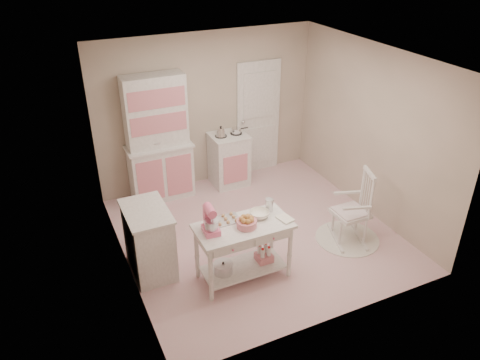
{
  "coord_description": "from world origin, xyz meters",
  "views": [
    {
      "loc": [
        -2.63,
        -5.08,
        4.03
      ],
      "look_at": [
        -0.4,
        -0.28,
        1.14
      ],
      "focal_mm": 35.0,
      "sensor_mm": 36.0,
      "label": 1
    }
  ],
  "objects_px": {
    "rocking_chair": "(351,207)",
    "bread_basket": "(247,224)",
    "work_table": "(243,251)",
    "hutch": "(158,139)",
    "stove": "(229,159)",
    "stand_mixer": "(211,221)",
    "base_cabinet": "(149,240)"
  },
  "relations": [
    {
      "from": "stove",
      "to": "base_cabinet",
      "type": "xyz_separation_m",
      "value": [
        -1.89,
        -1.75,
        0.0
      ]
    },
    {
      "from": "base_cabinet",
      "to": "rocking_chair",
      "type": "bearing_deg",
      "value": -11.0
    },
    {
      "from": "hutch",
      "to": "base_cabinet",
      "type": "xyz_separation_m",
      "value": [
        -0.69,
        -1.8,
        -0.58
      ]
    },
    {
      "from": "hutch",
      "to": "rocking_chair",
      "type": "relative_size",
      "value": 1.89
    },
    {
      "from": "rocking_chair",
      "to": "stand_mixer",
      "type": "xyz_separation_m",
      "value": [
        -2.15,
        -0.08,
        0.42
      ]
    },
    {
      "from": "rocking_chair",
      "to": "bread_basket",
      "type": "relative_size",
      "value": 4.4
    },
    {
      "from": "base_cabinet",
      "to": "work_table",
      "type": "distance_m",
      "value": 1.23
    },
    {
      "from": "work_table",
      "to": "base_cabinet",
      "type": "bearing_deg",
      "value": 148.29
    },
    {
      "from": "stove",
      "to": "base_cabinet",
      "type": "height_order",
      "value": "same"
    },
    {
      "from": "work_table",
      "to": "stand_mixer",
      "type": "height_order",
      "value": "stand_mixer"
    },
    {
      "from": "hutch",
      "to": "bread_basket",
      "type": "bearing_deg",
      "value": -81.55
    },
    {
      "from": "work_table",
      "to": "stand_mixer",
      "type": "distance_m",
      "value": 0.71
    },
    {
      "from": "rocking_chair",
      "to": "bread_basket",
      "type": "bearing_deg",
      "value": -156.79
    },
    {
      "from": "stove",
      "to": "bread_basket",
      "type": "height_order",
      "value": "stove"
    },
    {
      "from": "stove",
      "to": "rocking_chair",
      "type": "xyz_separation_m",
      "value": [
        0.88,
        -2.28,
        0.09
      ]
    },
    {
      "from": "bread_basket",
      "to": "base_cabinet",
      "type": "bearing_deg",
      "value": 146.84
    },
    {
      "from": "hutch",
      "to": "bread_basket",
      "type": "xyz_separation_m",
      "value": [
        0.37,
        -2.49,
        -0.19
      ]
    },
    {
      "from": "work_table",
      "to": "bread_basket",
      "type": "height_order",
      "value": "bread_basket"
    },
    {
      "from": "hutch",
      "to": "work_table",
      "type": "bearing_deg",
      "value": -81.84
    },
    {
      "from": "stove",
      "to": "stand_mixer",
      "type": "xyz_separation_m",
      "value": [
        -1.27,
        -2.37,
        0.51
      ]
    },
    {
      "from": "stand_mixer",
      "to": "bread_basket",
      "type": "bearing_deg",
      "value": -5.11
    },
    {
      "from": "rocking_chair",
      "to": "base_cabinet",
      "type": "bearing_deg",
      "value": -172.95
    },
    {
      "from": "bread_basket",
      "to": "stove",
      "type": "bearing_deg",
      "value": 71.2
    },
    {
      "from": "base_cabinet",
      "to": "stand_mixer",
      "type": "distance_m",
      "value": 1.02
    },
    {
      "from": "stove",
      "to": "work_table",
      "type": "height_order",
      "value": "stove"
    },
    {
      "from": "work_table",
      "to": "bread_basket",
      "type": "distance_m",
      "value": 0.45
    },
    {
      "from": "hutch",
      "to": "base_cabinet",
      "type": "distance_m",
      "value": 2.01
    },
    {
      "from": "base_cabinet",
      "to": "work_table",
      "type": "height_order",
      "value": "base_cabinet"
    },
    {
      "from": "stand_mixer",
      "to": "stove",
      "type": "bearing_deg",
      "value": 65.73
    },
    {
      "from": "hutch",
      "to": "stand_mixer",
      "type": "bearing_deg",
      "value": -91.66
    },
    {
      "from": "work_table",
      "to": "hutch",
      "type": "bearing_deg",
      "value": 98.16
    },
    {
      "from": "hutch",
      "to": "work_table",
      "type": "distance_m",
      "value": 2.55
    }
  ]
}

